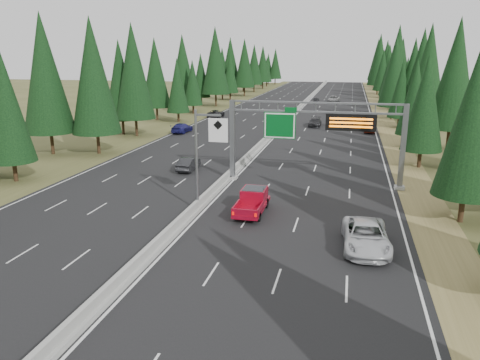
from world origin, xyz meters
name	(u,v)px	position (x,y,z in m)	size (l,w,h in m)	color
road	(288,120)	(0.00, 80.00, 0.04)	(32.00, 260.00, 0.08)	black
shoulder_right	(386,123)	(17.80, 80.00, 0.03)	(3.60, 260.00, 0.06)	olive
shoulder_left	(199,117)	(-17.80, 80.00, 0.03)	(3.60, 260.00, 0.06)	#424621
median_barrier	(288,118)	(0.00, 80.00, 0.41)	(0.70, 260.00, 0.85)	gray
sign_gantry	(322,131)	(8.92, 34.88, 5.27)	(16.75, 0.98, 7.80)	slate
hov_sign_pole	(203,153)	(0.58, 24.97, 4.72)	(2.80, 0.50, 8.00)	slate
tree_row_right	(423,71)	(22.28, 71.82, 9.53)	(12.34, 240.00, 18.95)	black
tree_row_left	(120,74)	(-21.93, 55.97, 9.29)	(11.69, 240.42, 18.78)	black
silver_minivan	(366,236)	(12.81, 20.16, 0.93)	(2.81, 6.09, 1.69)	silver
red_pickup	(253,199)	(4.35, 25.70, 1.07)	(1.97, 5.51, 1.80)	black
car_ahead_green	(286,129)	(1.72, 64.20, 0.74)	(1.57, 3.90, 1.33)	#125128
car_ahead_dkred	(369,127)	(14.50, 68.11, 0.85)	(1.64, 4.69, 1.55)	#4C130A
car_ahead_dkgrey	(315,122)	(5.57, 72.44, 0.80)	(2.01, 4.95, 1.44)	black
car_ahead_white	(334,99)	(7.03, 116.90, 0.86)	(2.59, 5.62, 1.56)	#B2B2B2
car_ahead_far	(316,100)	(2.67, 113.33, 0.76)	(1.60, 3.97, 1.35)	black
car_onc_near	(188,164)	(-5.14, 37.47, 0.79)	(1.49, 4.28, 1.41)	black
car_onc_blue	(182,128)	(-14.48, 61.00, 0.83)	(2.09, 5.15, 1.50)	navy
car_onc_white	(273,116)	(-2.81, 78.94, 0.75)	(1.59, 3.95, 1.35)	#BCBCBC
car_onc_far	(216,113)	(-14.46, 80.39, 0.80)	(2.38, 5.16, 1.44)	black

